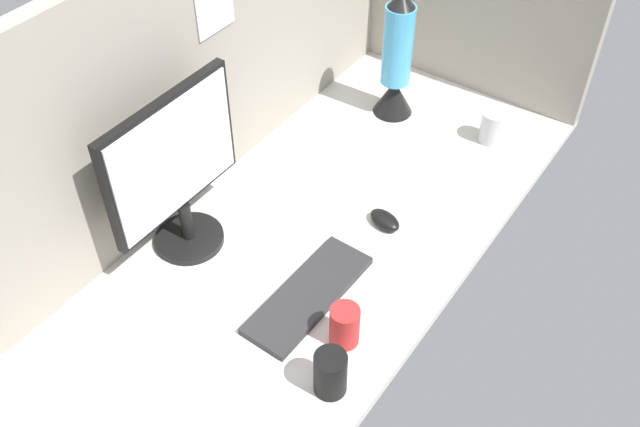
% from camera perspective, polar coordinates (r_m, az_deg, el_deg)
% --- Properties ---
extents(ground_plane, '(1.80, 0.80, 0.03)m').
position_cam_1_polar(ground_plane, '(1.91, -0.80, -1.98)').
color(ground_plane, beige).
extents(cubicle_wall_back, '(1.80, 0.06, 0.70)m').
position_cam_1_polar(cubicle_wall_back, '(1.87, -10.47, 10.66)').
color(cubicle_wall_back, gray).
rests_on(cubicle_wall_back, ground_plane).
extents(monitor, '(0.40, 0.18, 0.44)m').
position_cam_1_polar(monitor, '(1.75, -11.46, 3.45)').
color(monitor, black).
rests_on(monitor, ground_plane).
extents(keyboard, '(0.37, 0.14, 0.02)m').
position_cam_1_polar(keyboard, '(1.75, -0.92, -6.46)').
color(keyboard, '#262628').
rests_on(keyboard, ground_plane).
extents(mouse, '(0.08, 0.11, 0.03)m').
position_cam_1_polar(mouse, '(1.92, 5.18, -0.52)').
color(mouse, black).
rests_on(mouse, ground_plane).
extents(mug_black_travel, '(0.07, 0.07, 0.11)m').
position_cam_1_polar(mug_black_travel, '(1.56, 0.83, -12.58)').
color(mug_black_travel, black).
rests_on(mug_black_travel, ground_plane).
extents(mug_steel, '(0.07, 0.07, 0.10)m').
position_cam_1_polar(mug_steel, '(2.22, 13.53, 6.73)').
color(mug_steel, '#B2B2B7').
rests_on(mug_steel, ground_plane).
extents(mug_red_plastic, '(0.07, 0.07, 0.11)m').
position_cam_1_polar(mug_red_plastic, '(1.64, 1.97, -8.89)').
color(mug_red_plastic, red).
rests_on(mug_red_plastic, ground_plane).
extents(lava_lamp, '(0.12, 0.12, 0.41)m').
position_cam_1_polar(lava_lamp, '(2.22, 6.08, 11.68)').
color(lava_lamp, black).
rests_on(lava_lamp, ground_plane).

